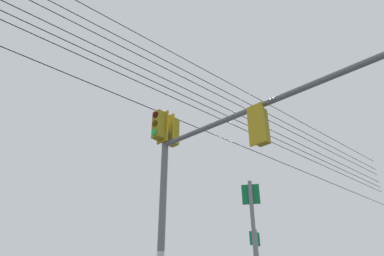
% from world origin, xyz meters
% --- Properties ---
extents(signal_mast_assembly, '(1.95, 6.28, 6.65)m').
position_xyz_m(signal_mast_assembly, '(0.46, -0.50, 4.74)').
color(signal_mast_assembly, slate).
rests_on(signal_mast_assembly, ground).
extents(overhead_wire_span, '(26.94, 1.84, 3.42)m').
position_xyz_m(overhead_wire_span, '(1.45, 0.62, 7.96)').
color(overhead_wire_span, black).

